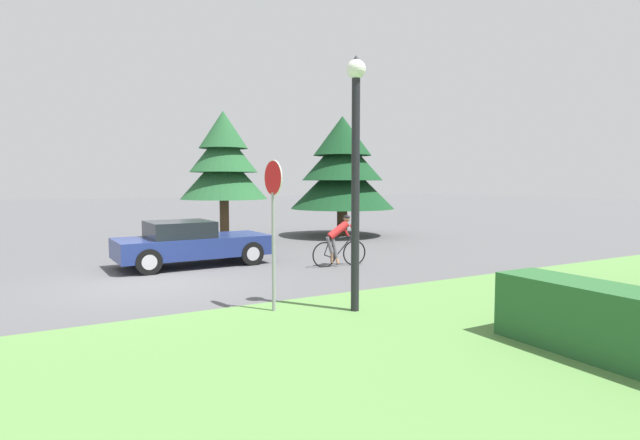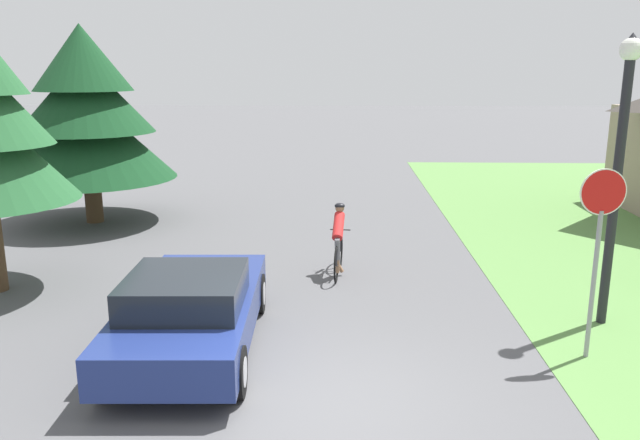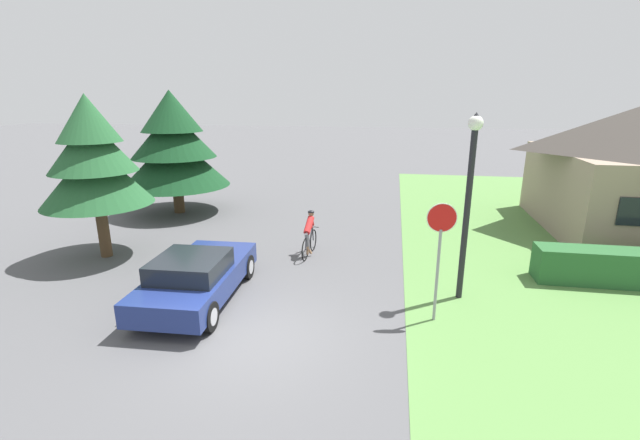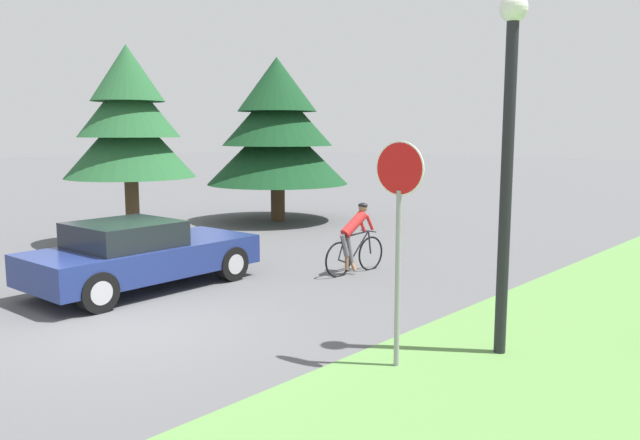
% 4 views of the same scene
% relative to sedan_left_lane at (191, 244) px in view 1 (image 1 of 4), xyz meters
% --- Properties ---
extents(ground_plane, '(140.00, 140.00, 0.00)m').
position_rel_sedan_left_lane_xyz_m(ground_plane, '(2.06, -1.49, -0.65)').
color(ground_plane, '#515154').
extents(sedan_left_lane, '(2.10, 4.45, 1.33)m').
position_rel_sedan_left_lane_xyz_m(sedan_left_lane, '(0.00, 0.00, 0.00)').
color(sedan_left_lane, navy).
rests_on(sedan_left_lane, ground).
extents(cyclist, '(0.44, 1.75, 1.52)m').
position_rel_sedan_left_lane_xyz_m(cyclist, '(2.22, 3.78, 0.07)').
color(cyclist, black).
rests_on(cyclist, ground).
extents(stop_sign, '(0.68, 0.07, 2.88)m').
position_rel_sedan_left_lane_xyz_m(stop_sign, '(6.01, -0.02, 1.36)').
color(stop_sign, gray).
rests_on(stop_sign, ground).
extents(street_lamp, '(0.36, 0.36, 4.80)m').
position_rel_sedan_left_lane_xyz_m(street_lamp, '(6.77, 1.33, 2.34)').
color(street_lamp, black).
rests_on(street_lamp, ground).
extents(conifer_tall_near, '(3.41, 3.41, 5.26)m').
position_rel_sedan_left_lane_xyz_m(conifer_tall_near, '(-4.47, 2.55, 2.62)').
color(conifer_tall_near, '#4C3823').
rests_on(conifer_tall_near, ground).
extents(conifer_tall_far, '(4.73, 4.73, 5.46)m').
position_rel_sedan_left_lane_xyz_m(conifer_tall_far, '(-4.79, 8.27, 2.40)').
color(conifer_tall_far, '#4C3823').
rests_on(conifer_tall_far, ground).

